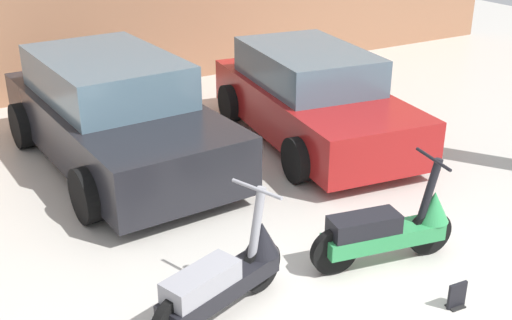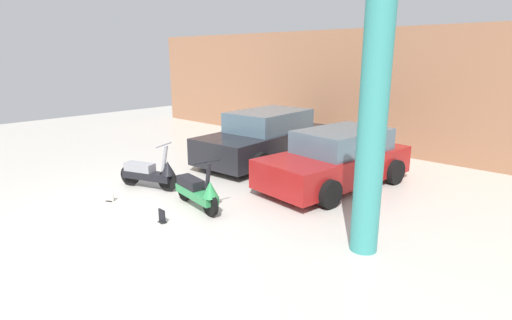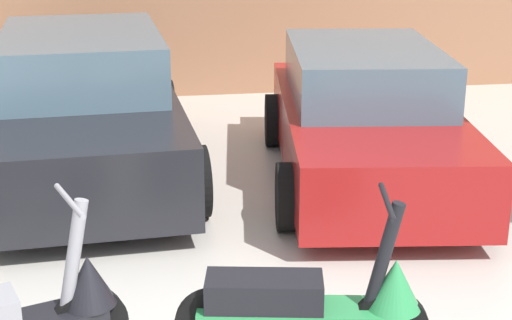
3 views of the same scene
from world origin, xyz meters
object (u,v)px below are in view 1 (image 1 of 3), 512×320
placard_near_right_scooter (457,297)px  scooter_front_right (390,228)px  car_rear_left (115,114)px  scooter_front_left (226,275)px  car_rear_center (312,97)px

placard_near_right_scooter → scooter_front_right: bearing=92.2°
car_rear_left → scooter_front_right: bearing=18.5°
scooter_front_left → placard_near_right_scooter: 2.15m
scooter_front_left → placard_near_right_scooter: (1.89, -1.00, -0.28)m
car_rear_left → placard_near_right_scooter: car_rear_left is taller
scooter_front_right → placard_near_right_scooter: 0.96m
car_rear_left → scooter_front_left: bearing=-7.7°
scooter_front_left → placard_near_right_scooter: bearing=-47.3°
car_rear_left → placard_near_right_scooter: bearing=15.0°
scooter_front_right → car_rear_left: bearing=122.3°
scooter_front_left → car_rear_center: bearing=26.4°
car_rear_left → car_rear_center: 2.92m
scooter_front_right → placard_near_right_scooter: (0.04, -0.92, -0.28)m
placard_near_right_scooter → car_rear_center: bearing=73.4°
scooter_front_left → scooter_front_right: 1.85m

